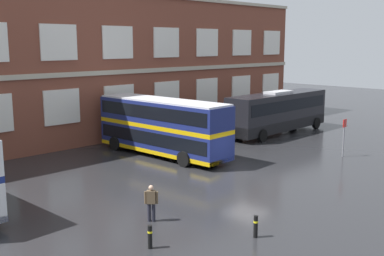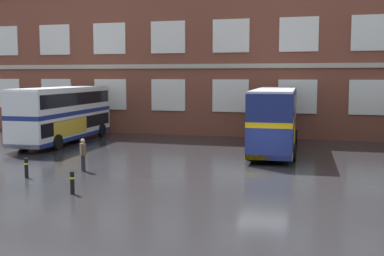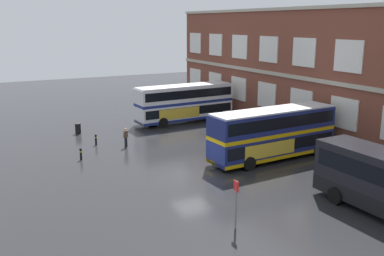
{
  "view_description": "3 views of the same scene",
  "coord_description": "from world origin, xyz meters",
  "px_view_note": "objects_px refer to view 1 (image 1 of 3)",
  "views": [
    {
      "loc": [
        -22.11,
        -17.44,
        7.96
      ],
      "look_at": [
        -2.5,
        2.23,
        2.96
      ],
      "focal_mm": 44.0,
      "sensor_mm": 36.0,
      "label": 1
    },
    {
      "loc": [
        2.91,
        -23.7,
        4.94
      ],
      "look_at": [
        -4.65,
        3.15,
        1.86
      ],
      "focal_mm": 44.71,
      "sensor_mm": 36.0,
      "label": 2
    },
    {
      "loc": [
        26.22,
        -13.85,
        10.68
      ],
      "look_at": [
        -3.54,
        1.86,
        2.49
      ],
      "focal_mm": 40.62,
      "sensor_mm": 36.0,
      "label": 3
    }
  ],
  "objects_px": {
    "safety_bollard_east": "(150,237)",
    "safety_bollard_west": "(256,226)",
    "waiting_passenger": "(151,202)",
    "touring_coach": "(278,112)",
    "double_decker_middle": "(163,126)",
    "bus_stand_flag": "(344,134)"
  },
  "relations": [
    {
      "from": "double_decker_middle",
      "to": "bus_stand_flag",
      "type": "height_order",
      "value": "double_decker_middle"
    },
    {
      "from": "safety_bollard_east",
      "to": "safety_bollard_west",
      "type": "bearing_deg",
      "value": -31.04
    },
    {
      "from": "double_decker_middle",
      "to": "touring_coach",
      "type": "relative_size",
      "value": 0.92
    },
    {
      "from": "waiting_passenger",
      "to": "bus_stand_flag",
      "type": "xyz_separation_m",
      "value": [
        17.67,
        -0.12,
        0.7
      ]
    },
    {
      "from": "double_decker_middle",
      "to": "waiting_passenger",
      "type": "xyz_separation_m",
      "value": [
        -8.83,
        -9.23,
        -1.22
      ]
    },
    {
      "from": "touring_coach",
      "to": "safety_bollard_east",
      "type": "height_order",
      "value": "touring_coach"
    },
    {
      "from": "touring_coach",
      "to": "bus_stand_flag",
      "type": "bearing_deg",
      "value": -115.96
    },
    {
      "from": "touring_coach",
      "to": "safety_bollard_east",
      "type": "bearing_deg",
      "value": -156.05
    },
    {
      "from": "touring_coach",
      "to": "safety_bollard_west",
      "type": "relative_size",
      "value": 12.67
    },
    {
      "from": "waiting_passenger",
      "to": "safety_bollard_west",
      "type": "relative_size",
      "value": 1.79
    },
    {
      "from": "waiting_passenger",
      "to": "safety_bollard_east",
      "type": "bearing_deg",
      "value": -131.11
    },
    {
      "from": "touring_coach",
      "to": "safety_bollard_east",
      "type": "relative_size",
      "value": 12.67
    },
    {
      "from": "bus_stand_flag",
      "to": "safety_bollard_west",
      "type": "relative_size",
      "value": 2.84
    },
    {
      "from": "touring_coach",
      "to": "bus_stand_flag",
      "type": "relative_size",
      "value": 4.46
    },
    {
      "from": "waiting_passenger",
      "to": "bus_stand_flag",
      "type": "height_order",
      "value": "bus_stand_flag"
    },
    {
      "from": "bus_stand_flag",
      "to": "safety_bollard_east",
      "type": "xyz_separation_m",
      "value": [
        -19.55,
        -2.04,
        -1.14
      ]
    },
    {
      "from": "touring_coach",
      "to": "waiting_passenger",
      "type": "bearing_deg",
      "value": -159.02
    },
    {
      "from": "double_decker_middle",
      "to": "bus_stand_flag",
      "type": "xyz_separation_m",
      "value": [
        8.84,
        -9.35,
        -0.51
      ]
    },
    {
      "from": "double_decker_middle",
      "to": "safety_bollard_east",
      "type": "relative_size",
      "value": 11.69
    },
    {
      "from": "safety_bollard_west",
      "to": "touring_coach",
      "type": "bearing_deg",
      "value": 32.76
    },
    {
      "from": "double_decker_middle",
      "to": "safety_bollard_east",
      "type": "bearing_deg",
      "value": -133.26
    },
    {
      "from": "safety_bollard_west",
      "to": "safety_bollard_east",
      "type": "relative_size",
      "value": 1.0
    }
  ]
}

